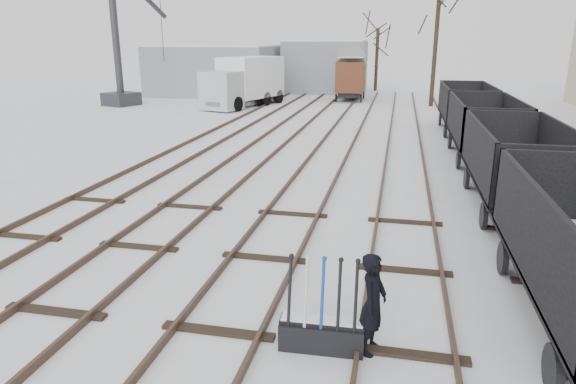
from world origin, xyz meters
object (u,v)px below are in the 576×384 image
box_van_wagon (351,75)px  crane (120,67)px  ground_frame (322,332)px  worker (373,304)px  panel_van (253,91)px  lorry (245,81)px

box_van_wagon → crane: size_ratio=0.43×
ground_frame → worker: 0.92m
worker → box_van_wagon: bearing=22.0°
box_van_wagon → panel_van: (-6.81, -3.86, -0.96)m
crane → panel_van: bearing=36.5°
lorry → box_van_wagon: bearing=55.9°
ground_frame → worker: (0.75, 0.10, 0.52)m
panel_van → crane: bearing=-145.3°
worker → panel_van: (-10.42, 29.84, 0.17)m
lorry → crane: 9.05m
box_van_wagon → panel_van: bearing=-152.6°
ground_frame → crane: (-18.72, 27.33, 2.42)m
lorry → panel_van: 1.78m
worker → box_van_wagon: 33.91m
panel_van → worker: bearing=-52.2°
worker → lorry: bearing=36.4°
worker → panel_van: size_ratio=0.35×
lorry → ground_frame: bearing=-53.3°
panel_van → crane: (-9.05, -2.61, 1.74)m
box_van_wagon → lorry: size_ratio=0.56×
ground_frame → crane: size_ratio=0.14×
worker → panel_van: 31.61m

